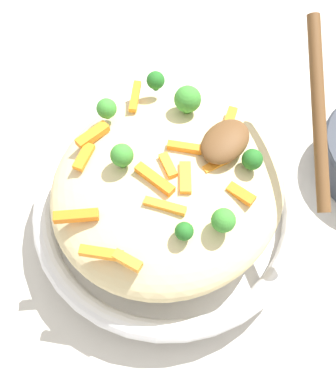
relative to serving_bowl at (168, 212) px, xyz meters
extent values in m
plane|color=beige|center=(0.00, 0.00, -0.03)|extent=(2.40, 2.40, 0.00)
cylinder|color=silver|center=(0.00, 0.00, -0.01)|extent=(0.26, 0.26, 0.03)
torus|color=silver|center=(0.00, 0.00, 0.01)|extent=(0.29, 0.29, 0.02)
torus|color=black|center=(0.00, 0.00, 0.02)|extent=(0.28, 0.28, 0.00)
ellipsoid|color=beige|center=(0.00, 0.00, 0.05)|extent=(0.24, 0.23, 0.08)
cube|color=orange|center=(0.00, 0.00, 0.09)|extent=(0.02, 0.03, 0.01)
cube|color=orange|center=(0.02, -0.08, 0.09)|extent=(0.04, 0.02, 0.01)
cube|color=orange|center=(0.10, 0.01, 0.09)|extent=(0.03, 0.04, 0.01)
cube|color=orange|center=(0.00, 0.02, 0.09)|extent=(0.03, 0.03, 0.01)
cube|color=orange|center=(-0.03, 0.03, 0.09)|extent=(0.03, 0.02, 0.01)
cube|color=orange|center=(-0.05, -0.08, 0.09)|extent=(0.04, 0.03, 0.01)
cube|color=orange|center=(-0.08, 0.01, 0.09)|extent=(0.04, 0.02, 0.01)
cube|color=orange|center=(-0.02, 0.07, 0.09)|extent=(0.01, 0.03, 0.01)
cube|color=orange|center=(0.09, -0.03, 0.09)|extent=(0.03, 0.04, 0.01)
cube|color=orange|center=(0.09, 0.03, 0.09)|extent=(0.01, 0.03, 0.01)
cube|color=orange|center=(0.04, -0.07, 0.09)|extent=(0.03, 0.02, 0.01)
cube|color=orange|center=(0.03, 0.02, 0.09)|extent=(0.02, 0.04, 0.01)
cube|color=orange|center=(0.02, 0.00, 0.10)|extent=(0.01, 0.04, 0.01)
cube|color=orange|center=(-0.03, 0.00, 0.09)|extent=(0.02, 0.03, 0.01)
cylinder|color=#205B1C|center=(0.04, 0.05, 0.09)|extent=(0.01, 0.01, 0.01)
sphere|color=#236B23|center=(0.04, 0.05, 0.10)|extent=(0.02, 0.02, 0.02)
cylinder|color=#377928|center=(-0.01, -0.09, 0.09)|extent=(0.01, 0.01, 0.01)
sphere|color=#3D8E33|center=(-0.01, -0.09, 0.10)|extent=(0.02, 0.02, 0.02)
cylinder|color=#377928|center=(-0.07, -0.03, 0.09)|extent=(0.01, 0.01, 0.01)
sphere|color=#3D8E33|center=(-0.07, -0.03, 0.10)|extent=(0.03, 0.03, 0.03)
cylinder|color=#205B1C|center=(-0.05, 0.06, 0.09)|extent=(0.01, 0.01, 0.01)
sphere|color=#236B23|center=(-0.05, 0.06, 0.10)|extent=(0.02, 0.02, 0.02)
cylinder|color=#377928|center=(0.02, -0.04, 0.09)|extent=(0.01, 0.01, 0.01)
sphere|color=#3D8E33|center=(0.02, -0.04, 0.11)|extent=(0.02, 0.02, 0.02)
cylinder|color=#377928|center=(0.02, 0.07, 0.09)|extent=(0.01, 0.01, 0.01)
sphere|color=#3D8E33|center=(0.02, 0.07, 0.10)|extent=(0.02, 0.02, 0.02)
cylinder|color=#205B1C|center=(-0.07, -0.07, 0.09)|extent=(0.01, 0.01, 0.01)
sphere|color=#236B23|center=(-0.07, -0.07, 0.10)|extent=(0.02, 0.02, 0.02)
ellipsoid|color=brown|center=(-0.05, 0.03, 0.10)|extent=(0.06, 0.04, 0.02)
cylinder|color=brown|center=(-0.10, 0.09, 0.14)|extent=(0.13, 0.12, 0.09)
camera|label=1|loc=(0.21, 0.16, 0.51)|focal=49.53mm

